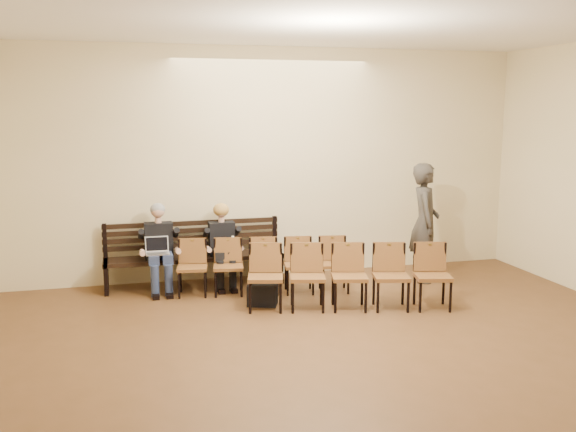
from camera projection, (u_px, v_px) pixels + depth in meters
name	position (u px, v px, depth m)	size (l,w,h in m)	color
ground	(411.00, 422.00, 5.36)	(10.00, 10.00, 0.00)	brown
room_walls	(381.00, 114.00, 5.68)	(8.02, 10.01, 3.51)	beige
bench	(195.00, 271.00, 9.43)	(2.60, 0.90, 0.45)	black
seated_man	(159.00, 250.00, 9.13)	(0.49, 0.68, 1.18)	black
seated_woman	(223.00, 250.00, 9.37)	(0.46, 0.64, 1.07)	black
laptop	(158.00, 254.00, 8.95)	(0.33, 0.26, 0.24)	silver
water_bottle	(233.00, 251.00, 9.17)	(0.07, 0.07, 0.23)	silver
bag	(263.00, 295.00, 8.51)	(0.38, 0.26, 0.28)	black
passerby	(425.00, 214.00, 9.58)	(0.75, 0.49, 2.05)	#332F2A
chair_row_front	(264.00, 266.00, 9.01)	(2.41, 0.43, 0.79)	brown
chair_row_back	(349.00, 277.00, 8.30)	(2.62, 0.47, 0.85)	brown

